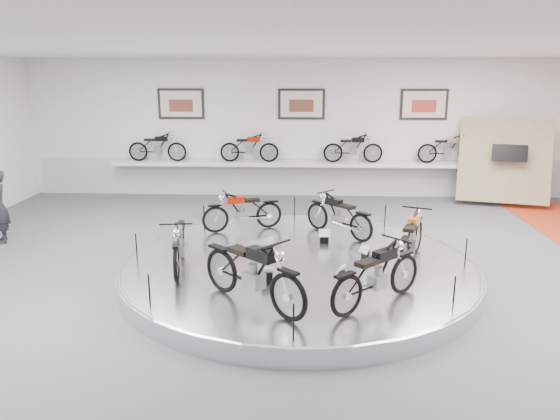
{
  "coord_description": "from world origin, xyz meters",
  "views": [
    {
      "loc": [
        0.05,
        -9.02,
        3.68
      ],
      "look_at": [
        -0.35,
        0.6,
        1.19
      ],
      "focal_mm": 35.0,
      "sensor_mm": 36.0,
      "label": 1
    }
  ],
  "objects_px": {
    "bike_c": "(242,211)",
    "bike_f": "(377,274)",
    "bike_d": "(179,243)",
    "bike_e": "(253,271)",
    "shelf": "(301,164)",
    "display_platform": "(299,269)",
    "bike_a": "(412,237)",
    "bike_b": "(339,215)"
  },
  "relations": [
    {
      "from": "bike_c",
      "to": "bike_e",
      "type": "height_order",
      "value": "bike_e"
    },
    {
      "from": "display_platform",
      "to": "shelf",
      "type": "height_order",
      "value": "shelf"
    },
    {
      "from": "bike_a",
      "to": "display_platform",
      "type": "bearing_deg",
      "value": 114.3
    },
    {
      "from": "bike_a",
      "to": "bike_c",
      "type": "xyz_separation_m",
      "value": [
        -3.24,
        1.85,
        -0.03
      ]
    },
    {
      "from": "bike_d",
      "to": "display_platform",
      "type": "bearing_deg",
      "value": 93.16
    },
    {
      "from": "bike_f",
      "to": "display_platform",
      "type": "bearing_deg",
      "value": 80.03
    },
    {
      "from": "bike_e",
      "to": "bike_c",
      "type": "bearing_deg",
      "value": 140.98
    },
    {
      "from": "display_platform",
      "to": "bike_c",
      "type": "bearing_deg",
      "value": 122.24
    },
    {
      "from": "shelf",
      "to": "bike_d",
      "type": "xyz_separation_m",
      "value": [
        -2.07,
        -6.83,
        -0.23
      ]
    },
    {
      "from": "bike_d",
      "to": "bike_e",
      "type": "xyz_separation_m",
      "value": [
        1.42,
        -1.48,
        0.06
      ]
    },
    {
      "from": "shelf",
      "to": "bike_f",
      "type": "bearing_deg",
      "value": -81.97
    },
    {
      "from": "bike_f",
      "to": "bike_d",
      "type": "bearing_deg",
      "value": 114.32
    },
    {
      "from": "bike_d",
      "to": "bike_f",
      "type": "distance_m",
      "value": 3.51
    },
    {
      "from": "display_platform",
      "to": "bike_e",
      "type": "bearing_deg",
      "value": -108.92
    },
    {
      "from": "shelf",
      "to": "bike_b",
      "type": "bearing_deg",
      "value": -80.31
    },
    {
      "from": "bike_c",
      "to": "bike_f",
      "type": "height_order",
      "value": "bike_f"
    },
    {
      "from": "display_platform",
      "to": "bike_a",
      "type": "bearing_deg",
      "value": 2.68
    },
    {
      "from": "shelf",
      "to": "bike_e",
      "type": "relative_size",
      "value": 6.08
    },
    {
      "from": "bike_a",
      "to": "bike_c",
      "type": "height_order",
      "value": "bike_a"
    },
    {
      "from": "bike_a",
      "to": "bike_b",
      "type": "bearing_deg",
      "value": 59.5
    },
    {
      "from": "shelf",
      "to": "bike_c",
      "type": "height_order",
      "value": "bike_c"
    },
    {
      "from": "bike_e",
      "to": "bike_a",
      "type": "bearing_deg",
      "value": 79.36
    },
    {
      "from": "shelf",
      "to": "bike_f",
      "type": "relative_size",
      "value": 6.78
    },
    {
      "from": "display_platform",
      "to": "bike_d",
      "type": "relative_size",
      "value": 4.02
    },
    {
      "from": "bike_c",
      "to": "bike_b",
      "type": "bearing_deg",
      "value": 150.61
    },
    {
      "from": "bike_b",
      "to": "bike_c",
      "type": "height_order",
      "value": "bike_b"
    },
    {
      "from": "bike_c",
      "to": "bike_e",
      "type": "relative_size",
      "value": 0.83
    },
    {
      "from": "shelf",
      "to": "display_platform",
      "type": "bearing_deg",
      "value": -90.0
    },
    {
      "from": "bike_b",
      "to": "bike_f",
      "type": "height_order",
      "value": "bike_f"
    },
    {
      "from": "bike_d",
      "to": "bike_e",
      "type": "relative_size",
      "value": 0.88
    },
    {
      "from": "display_platform",
      "to": "bike_a",
      "type": "distance_m",
      "value": 2.11
    },
    {
      "from": "bike_d",
      "to": "shelf",
      "type": "bearing_deg",
      "value": 154.52
    },
    {
      "from": "display_platform",
      "to": "bike_c",
      "type": "distance_m",
      "value": 2.37
    },
    {
      "from": "bike_e",
      "to": "bike_f",
      "type": "distance_m",
      "value": 1.82
    },
    {
      "from": "shelf",
      "to": "bike_b",
      "type": "xyz_separation_m",
      "value": [
        0.81,
        -4.75,
        -0.25
      ]
    },
    {
      "from": "bike_c",
      "to": "bike_d",
      "type": "xyz_separation_m",
      "value": [
        -0.85,
        -2.38,
        0.03
      ]
    },
    {
      "from": "bike_d",
      "to": "bike_e",
      "type": "distance_m",
      "value": 2.05
    },
    {
      "from": "bike_b",
      "to": "bike_f",
      "type": "bearing_deg",
      "value": 141.26
    },
    {
      "from": "display_platform",
      "to": "shelf",
      "type": "distance_m",
      "value": 6.46
    },
    {
      "from": "display_platform",
      "to": "bike_f",
      "type": "height_order",
      "value": "bike_f"
    },
    {
      "from": "shelf",
      "to": "bike_a",
      "type": "xyz_separation_m",
      "value": [
        2.02,
        -6.31,
        -0.24
      ]
    },
    {
      "from": "display_platform",
      "to": "bike_b",
      "type": "relative_size",
      "value": 4.19
    }
  ]
}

